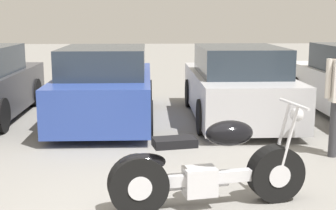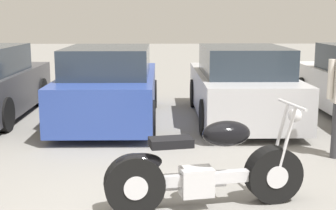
% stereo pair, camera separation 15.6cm
% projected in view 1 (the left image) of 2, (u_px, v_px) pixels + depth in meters
% --- Properties ---
extents(motorcycle, '(2.15, 0.80, 1.10)m').
position_uv_depth(motorcycle, '(207.00, 170.00, 4.94)').
color(motorcycle, black).
rests_on(motorcycle, ground_plane).
extents(parked_car_blue, '(1.80, 4.07, 1.44)m').
position_uv_depth(parked_car_blue, '(106.00, 87.00, 9.00)').
color(parked_car_blue, '#2D479E').
rests_on(parked_car_blue, ground_plane).
extents(parked_car_silver, '(1.80, 4.07, 1.44)m').
position_uv_depth(parked_car_silver, '(237.00, 86.00, 9.17)').
color(parked_car_silver, '#BCBCC1').
rests_on(parked_car_silver, ground_plane).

